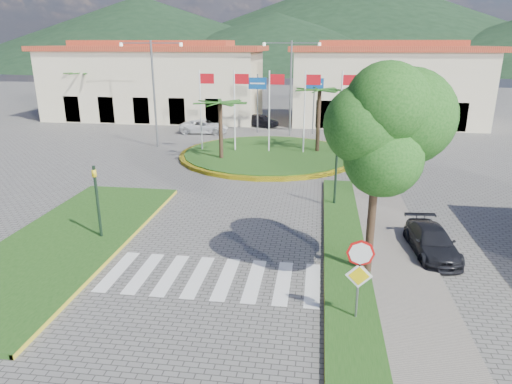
# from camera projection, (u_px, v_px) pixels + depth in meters

# --- Properties ---
(ground) EXTENTS (160.00, 160.00, 0.00)m
(ground) POSITION_uv_depth(u_px,v_px,m) (174.00, 350.00, 12.24)
(ground) COLOR #63605E
(ground) RESTS_ON ground
(sidewalk_right) EXTENTS (4.00, 28.00, 0.15)m
(sidewalk_right) POSITION_uv_depth(u_px,v_px,m) (394.00, 322.00, 13.30)
(sidewalk_right) COLOR gray
(sidewalk_right) RESTS_ON ground
(verge_right) EXTENTS (1.60, 28.00, 0.18)m
(verge_right) POSITION_uv_depth(u_px,v_px,m) (352.00, 319.00, 13.45)
(verge_right) COLOR #1D4714
(verge_right) RESTS_ON ground
(median_left) EXTENTS (5.00, 14.00, 0.18)m
(median_left) POSITION_uv_depth(u_px,v_px,m) (66.00, 241.00, 18.71)
(median_left) COLOR #1D4714
(median_left) RESTS_ON ground
(crosswalk) EXTENTS (8.00, 3.00, 0.01)m
(crosswalk) POSITION_uv_depth(u_px,v_px,m) (209.00, 277.00, 16.00)
(crosswalk) COLOR silver
(crosswalk) RESTS_ON ground
(roundabout_island) EXTENTS (12.70, 12.70, 6.00)m
(roundabout_island) POSITION_uv_depth(u_px,v_px,m) (268.00, 154.00, 32.88)
(roundabout_island) COLOR yellow
(roundabout_island) RESTS_ON ground
(stop_sign) EXTENTS (0.80, 0.11, 2.65)m
(stop_sign) POSITION_uv_depth(u_px,v_px,m) (359.00, 268.00, 12.87)
(stop_sign) COLOR slate
(stop_sign) RESTS_ON ground
(deciduous_tree) EXTENTS (3.60, 3.60, 6.80)m
(deciduous_tree) POSITION_uv_depth(u_px,v_px,m) (379.00, 130.00, 14.59)
(deciduous_tree) COLOR black
(deciduous_tree) RESTS_ON ground
(traffic_light_left) EXTENTS (0.15, 0.18, 3.20)m
(traffic_light_left) POSITION_uv_depth(u_px,v_px,m) (97.00, 196.00, 18.43)
(traffic_light_left) COLOR black
(traffic_light_left) RESTS_ON ground
(traffic_light_right) EXTENTS (0.15, 0.18, 3.20)m
(traffic_light_right) POSITION_uv_depth(u_px,v_px,m) (336.00, 169.00, 22.32)
(traffic_light_right) COLOR black
(traffic_light_right) RESTS_ON ground
(traffic_light_far) EXTENTS (0.18, 0.15, 3.20)m
(traffic_light_far) POSITION_uv_depth(u_px,v_px,m) (377.00, 123.00, 35.03)
(traffic_light_far) COLOR black
(traffic_light_far) RESTS_ON ground
(direction_sign_west) EXTENTS (1.60, 0.14, 5.20)m
(direction_sign_west) POSITION_uv_depth(u_px,v_px,m) (257.00, 93.00, 40.53)
(direction_sign_west) COLOR slate
(direction_sign_west) RESTS_ON ground
(direction_sign_east) EXTENTS (1.60, 0.14, 5.20)m
(direction_sign_east) POSITION_uv_depth(u_px,v_px,m) (314.00, 94.00, 39.87)
(direction_sign_east) COLOR slate
(direction_sign_east) RESTS_ON ground
(street_lamp_centre) EXTENTS (4.80, 0.16, 8.00)m
(street_lamp_centre) POSITION_uv_depth(u_px,v_px,m) (291.00, 84.00, 38.92)
(street_lamp_centre) COLOR slate
(street_lamp_centre) RESTS_ON ground
(street_lamp_west) EXTENTS (4.80, 0.16, 8.00)m
(street_lamp_west) POSITION_uv_depth(u_px,v_px,m) (154.00, 89.00, 34.60)
(street_lamp_west) COLOR slate
(street_lamp_west) RESTS_ON ground
(building_left) EXTENTS (23.32, 9.54, 8.05)m
(building_left) POSITION_uv_depth(u_px,v_px,m) (155.00, 81.00, 48.61)
(building_left) COLOR beige
(building_left) RESTS_ON ground
(building_right) EXTENTS (19.08, 9.54, 8.05)m
(building_right) POSITION_uv_depth(u_px,v_px,m) (386.00, 84.00, 45.44)
(building_right) COLOR beige
(building_right) RESTS_ON ground
(hill_far_west) EXTENTS (140.00, 140.00, 22.00)m
(hill_far_west) POSITION_uv_depth(u_px,v_px,m) (142.00, 32.00, 147.77)
(hill_far_west) COLOR black
(hill_far_west) RESTS_ON ground
(hill_far_mid) EXTENTS (180.00, 180.00, 30.00)m
(hill_far_mid) POSITION_uv_depth(u_px,v_px,m) (358.00, 20.00, 156.07)
(hill_far_mid) COLOR black
(hill_far_mid) RESTS_ON ground
(hill_near_back) EXTENTS (110.00, 110.00, 16.00)m
(hill_near_back) POSITION_uv_depth(u_px,v_px,m) (276.00, 42.00, 133.35)
(hill_near_back) COLOR black
(hill_near_back) RESTS_ON ground
(white_van) EXTENTS (4.39, 2.10, 1.21)m
(white_van) POSITION_uv_depth(u_px,v_px,m) (204.00, 127.00, 41.16)
(white_van) COLOR silver
(white_van) RESTS_ON ground
(car_dark_a) EXTENTS (3.90, 2.70, 1.23)m
(car_dark_a) POSITION_uv_depth(u_px,v_px,m) (260.00, 120.00, 44.45)
(car_dark_a) COLOR black
(car_dark_a) RESTS_ON ground
(car_dark_b) EXTENTS (3.76, 1.98, 1.18)m
(car_dark_b) POSITION_uv_depth(u_px,v_px,m) (376.00, 124.00, 42.61)
(car_dark_b) COLOR black
(car_dark_b) RESTS_ON ground
(car_side_right) EXTENTS (1.81, 3.81, 1.07)m
(car_side_right) POSITION_uv_depth(u_px,v_px,m) (432.00, 242.00, 17.58)
(car_side_right) COLOR black
(car_side_right) RESTS_ON ground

